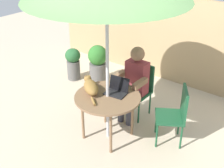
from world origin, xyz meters
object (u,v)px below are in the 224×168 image
patio_table (108,100)px  potted_plant_by_chair (98,63)px  potted_plant_near_fence (73,63)px  person_seated (134,80)px  laptop (117,88)px  cat (91,87)px  chair_occupied (139,86)px  chair_empty (176,112)px

patio_table → potted_plant_by_chair: bearing=135.0°
potted_plant_by_chair → potted_plant_near_fence: bearing=-155.3°
person_seated → laptop: person_seated is taller
patio_table → cat: bearing=-169.0°
laptop → cat: laptop is taller
potted_plant_near_fence → potted_plant_by_chair: (0.47, 0.22, 0.05)m
cat → chair_occupied: bearing=72.9°
patio_table → potted_plant_by_chair: 1.81m
chair_empty → potted_plant_near_fence: size_ratio=1.32×
person_seated → chair_empty: bearing=-10.7°
patio_table → person_seated: size_ratio=0.77×
chair_occupied → potted_plant_by_chair: 1.35m
patio_table → potted_plant_near_fence: patio_table is taller
chair_empty → laptop: size_ratio=2.62×
person_seated → cat: bearing=-110.5°
person_seated → potted_plant_by_chair: (-1.27, 0.60, -0.27)m
chair_empty → cat: 1.26m
laptop → potted_plant_by_chair: (-1.31, 1.10, -0.36)m
patio_table → potted_plant_by_chair: potted_plant_by_chair is taller
chair_occupied → laptop: laptop is taller
chair_occupied → chair_empty: bearing=-20.8°
person_seated → potted_plant_near_fence: size_ratio=1.84×
potted_plant_by_chair → cat: bearing=-52.9°
person_seated → potted_plant_near_fence: person_seated is taller
chair_occupied → potted_plant_near_fence: size_ratio=1.32×
person_seated → laptop: 0.51m
person_seated → potted_plant_by_chair: person_seated is taller
chair_empty → laptop: laptop is taller
patio_table → chair_empty: size_ratio=1.08×
person_seated → potted_plant_by_chair: 1.43m
laptop → potted_plant_by_chair: laptop is taller
chair_occupied → person_seated: size_ratio=0.72×
cat → patio_table: bearing=11.0°
potted_plant_by_chair → patio_table: bearing=-45.0°
cat → person_seated: bearing=69.5°
chair_empty → person_seated: person_seated is taller
patio_table → laptop: (0.04, 0.17, 0.13)m
chair_occupied → potted_plant_near_fence: bearing=172.5°
person_seated → laptop: bearing=-85.1°
laptop → potted_plant_near_fence: size_ratio=0.50×
patio_table → potted_plant_near_fence: (-1.74, 1.05, -0.28)m
chair_empty → laptop: bearing=-156.5°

